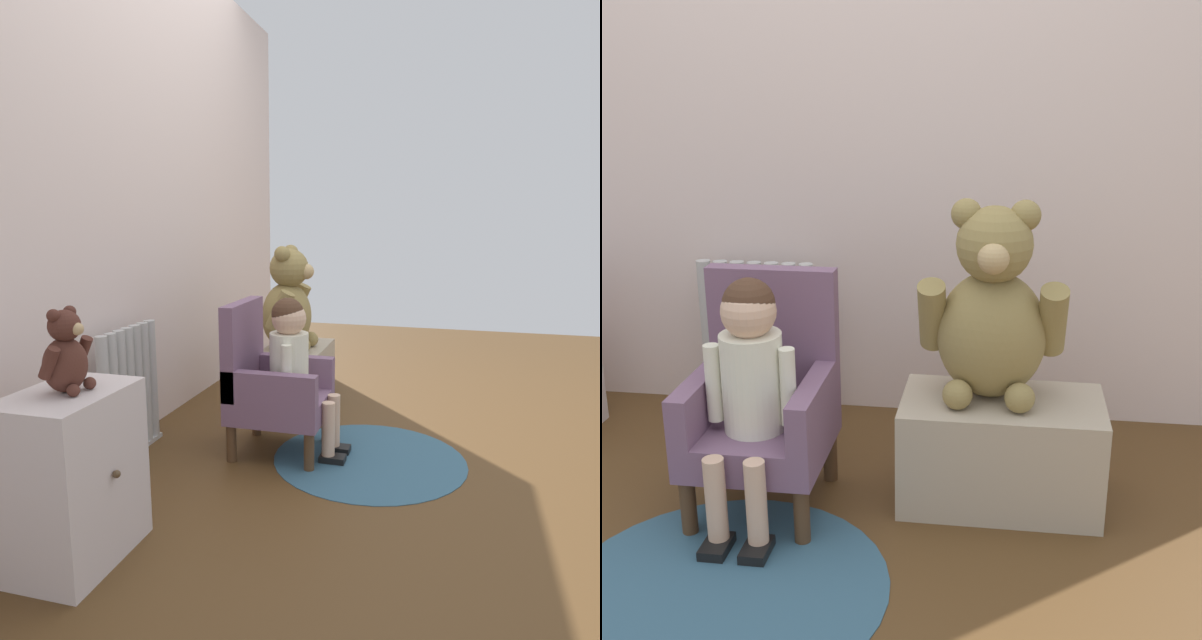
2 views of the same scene
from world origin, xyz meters
TOP-DOWN VIEW (x-y plane):
  - ground_plane at (0.00, 0.00)m, footprint 6.00×6.00m
  - back_wall at (0.00, 1.14)m, footprint 3.80×0.05m
  - radiator at (-0.35, 1.02)m, footprint 0.43×0.05m
  - small_dresser at (-1.10, 0.75)m, footprint 0.40×0.30m
  - child_armchair at (-0.15, 0.44)m, footprint 0.38×0.41m
  - child_figure at (-0.15, 0.33)m, footprint 0.25×0.35m
  - low_bench at (0.53, 0.52)m, footprint 0.58×0.33m
  - large_teddy_bear at (0.49, 0.55)m, footprint 0.41×0.29m
  - small_teddy_bear at (-1.10, 0.75)m, footprint 0.18×0.13m
  - floor_rug at (-0.14, -0.01)m, footprint 0.83×0.83m

SIDE VIEW (x-z plane):
  - ground_plane at x=0.00m, z-range 0.00..0.00m
  - floor_rug at x=-0.14m, z-range 0.00..0.01m
  - low_bench at x=0.53m, z-range 0.00..0.32m
  - small_dresser at x=-1.10m, z-range 0.00..0.53m
  - radiator at x=-0.35m, z-range 0.00..0.57m
  - child_armchair at x=-0.15m, z-range -0.03..0.64m
  - child_figure at x=-0.15m, z-range 0.10..0.80m
  - large_teddy_bear at x=0.49m, z-range 0.29..0.86m
  - small_teddy_bear at x=-1.10m, z-range 0.52..0.77m
  - back_wall at x=0.00m, z-range 0.00..2.40m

